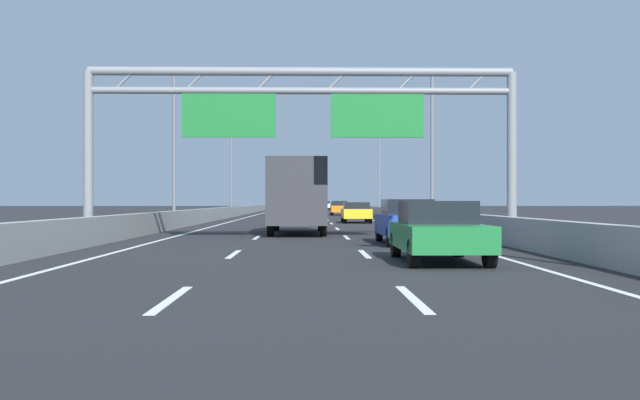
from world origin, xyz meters
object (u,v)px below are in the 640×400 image
(yellow_car, at_px, (356,212))
(streetlamp_left_far, at_px, (233,163))
(black_car, at_px, (307,205))
(orange_car, at_px, (339,208))
(blue_car, at_px, (407,221))
(white_car, at_px, (325,205))
(streetlamp_right_far, at_px, (377,164))
(streetlamp_right_mid, at_px, (428,136))
(streetlamp_left_mid, at_px, (178,135))
(sign_gantry, at_px, (302,110))
(green_car, at_px, (438,231))
(box_truck, at_px, (298,195))

(yellow_car, bearing_deg, streetlamp_left_far, 112.93)
(black_car, bearing_deg, orange_car, -86.63)
(streetlamp_left_far, bearing_deg, blue_car, -77.45)
(white_car, relative_size, orange_car, 0.97)
(streetlamp_right_far, relative_size, black_car, 2.20)
(streetlamp_right_mid, xyz_separation_m, black_car, (-7.36, 91.13, -4.62))
(streetlamp_left_mid, height_order, yellow_car, streetlamp_left_mid)
(sign_gantry, xyz_separation_m, black_car, (0.09, 107.59, -4.02))
(blue_car, bearing_deg, white_car, 90.12)
(yellow_car, height_order, green_car, green_car)
(blue_car, bearing_deg, green_car, -91.94)
(streetlamp_right_far, bearing_deg, orange_car, 171.14)
(streetlamp_left_far, xyz_separation_m, blue_car, (11.09, -49.82, -4.61))
(streetlamp_left_far, xyz_separation_m, white_car, (10.87, 52.05, -4.63))
(yellow_car, height_order, orange_car, orange_car)
(streetlamp_right_mid, bearing_deg, orange_car, 96.87)
(streetlamp_right_mid, distance_m, orange_car, 32.82)
(yellow_car, distance_m, box_truck, 16.65)
(sign_gantry, height_order, streetlamp_left_mid, streetlamp_left_mid)
(streetlamp_left_far, bearing_deg, black_car, 82.74)
(streetlamp_right_mid, height_order, box_truck, streetlamp_right_mid)
(streetlamp_left_far, relative_size, green_car, 2.24)
(streetlamp_left_far, relative_size, streetlamp_right_far, 1.00)
(streetlamp_right_mid, distance_m, box_truck, 13.53)
(box_truck, bearing_deg, streetlamp_right_far, 79.69)
(white_car, bearing_deg, box_truck, -92.19)
(black_car, bearing_deg, streetlamp_right_mid, -85.38)
(green_car, distance_m, white_car, 109.03)
(streetlamp_right_far, bearing_deg, streetlamp_left_far, 180.00)
(streetlamp_left_mid, bearing_deg, yellow_car, 27.26)
(streetlamp_right_mid, xyz_separation_m, white_car, (-4.06, 83.70, -4.63))
(streetlamp_left_mid, relative_size, yellow_car, 2.29)
(blue_car, bearing_deg, orange_car, 90.05)
(streetlamp_left_mid, relative_size, blue_car, 2.08)
(streetlamp_left_mid, height_order, streetlamp_right_mid, same)
(streetlamp_left_mid, relative_size, streetlamp_right_mid, 1.00)
(white_car, xyz_separation_m, orange_car, (0.18, -51.44, 0.01))
(streetlamp_right_far, distance_m, blue_car, 50.18)
(orange_car, bearing_deg, box_truck, -95.06)
(streetlamp_right_far, xyz_separation_m, white_car, (-4.06, 52.05, -4.63))
(streetlamp_left_far, distance_m, blue_car, 51.25)
(streetlamp_left_mid, relative_size, black_car, 2.20)
(streetlamp_left_far, bearing_deg, yellow_car, -67.07)
(streetlamp_left_mid, bearing_deg, box_truck, -55.43)
(streetlamp_right_mid, bearing_deg, streetlamp_right_far, 90.00)
(streetlamp_right_mid, height_order, orange_car, streetlamp_right_mid)
(streetlamp_right_far, relative_size, box_truck, 1.21)
(streetlamp_right_far, xyz_separation_m, box_truck, (-7.67, -42.18, -3.63))
(white_car, distance_m, orange_car, 51.44)
(yellow_car, relative_size, blue_car, 0.91)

